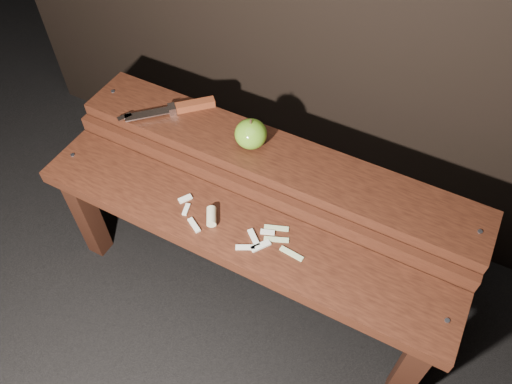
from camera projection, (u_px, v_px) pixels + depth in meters
The scene contains 6 objects.
ground at pixel (248, 288), 1.67m from camera, with size 60.00×60.00×0.00m, color black.
bench_front_tier at pixel (235, 244), 1.37m from camera, with size 1.20×0.20×0.42m.
bench_rear_tier at pixel (273, 175), 1.44m from camera, with size 1.20×0.21×0.50m.
apple at pixel (251, 134), 1.37m from camera, with size 0.09×0.09×0.09m.
knife at pixel (183, 107), 1.48m from camera, with size 0.22×0.21×0.03m.
apple_scraps at pixel (228, 225), 1.32m from camera, with size 0.39×0.13×0.03m.
Camera 1 is at (0.40, -0.69, 1.51)m, focal length 35.00 mm.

